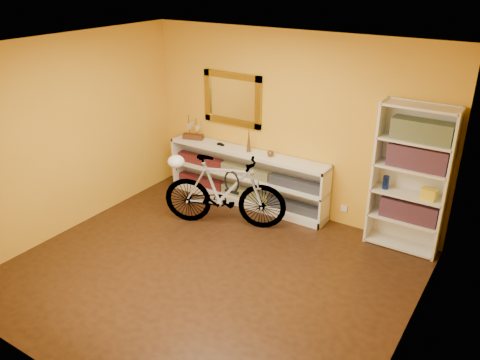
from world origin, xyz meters
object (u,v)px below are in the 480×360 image
Objects in this scene: console_unit at (246,177)px; bicycle at (224,191)px; bookcase at (410,180)px; helmet at (176,162)px.

console_unit is 1.48× the size of bicycle.
console_unit is 1.37× the size of bookcase.
console_unit is at bearing -179.39° from bookcase.
bicycle is (-2.25, -0.76, -0.43)m from bookcase.
helmet reaches higher than console_unit.
bookcase reaches higher than helmet.
bicycle reaches higher than helmet.
bookcase is 8.05× the size of helmet.
bicycle is at bearing -81.63° from console_unit.
bicycle is (0.11, -0.74, 0.09)m from console_unit.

